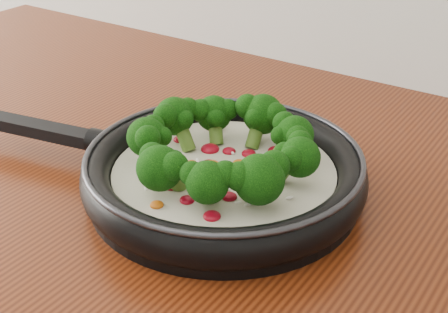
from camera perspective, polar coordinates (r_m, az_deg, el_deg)
The scene contains 1 object.
skillet at distance 0.71m, azimuth -0.22°, elevation -1.09°, with size 0.53×0.38×0.09m.
Camera 1 is at (0.39, 0.55, 1.29)m, focal length 50.29 mm.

